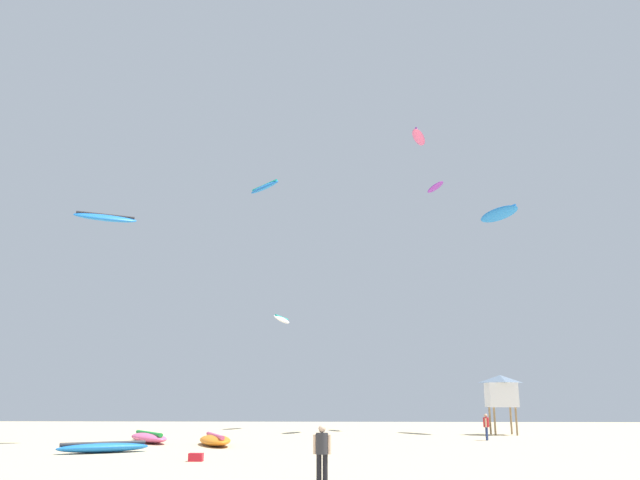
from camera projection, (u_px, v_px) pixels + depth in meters
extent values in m
cylinder|color=black|center=(325.00, 469.00, 18.53)|extent=(0.15, 0.15, 0.81)
cylinder|color=black|center=(319.00, 469.00, 18.56)|extent=(0.15, 0.15, 0.81)
cylinder|color=#2D2D33|center=(322.00, 443.00, 18.72)|extent=(0.37, 0.37, 0.61)
cylinder|color=beige|center=(329.00, 444.00, 18.68)|extent=(0.11, 0.11, 0.56)
cylinder|color=beige|center=(315.00, 444.00, 18.76)|extent=(0.11, 0.11, 0.56)
sphere|color=beige|center=(322.00, 429.00, 18.83)|extent=(0.22, 0.22, 0.22)
cylinder|color=navy|center=(487.00, 434.00, 38.55)|extent=(0.15, 0.15, 0.77)
cylinder|color=navy|center=(487.00, 434.00, 38.39)|extent=(0.15, 0.15, 0.77)
cylinder|color=#B21E23|center=(486.00, 422.00, 38.63)|extent=(0.35, 0.35, 0.58)
cylinder|color=tan|center=(486.00, 423.00, 38.82)|extent=(0.10, 0.10, 0.53)
cylinder|color=tan|center=(486.00, 423.00, 38.44)|extent=(0.10, 0.10, 0.53)
sphere|color=tan|center=(486.00, 416.00, 38.73)|extent=(0.21, 0.21, 0.21)
ellipsoid|color=#E5598C|center=(149.00, 438.00, 36.27)|extent=(4.04, 5.12, 0.54)
cylinder|color=green|center=(149.00, 433.00, 36.32)|extent=(2.79, 4.10, 0.23)
ellipsoid|color=orange|center=(215.00, 440.00, 34.05)|extent=(3.21, 5.32, 0.60)
cylinder|color=#E5598C|center=(215.00, 436.00, 34.10)|extent=(1.90, 4.49, 0.23)
ellipsoid|color=blue|center=(103.00, 448.00, 29.24)|extent=(4.17, 3.24, 0.49)
cylinder|color=#2D2D33|center=(104.00, 443.00, 29.29)|extent=(3.35, 2.20, 0.18)
cylinder|color=#8C704C|center=(511.00, 421.00, 45.38)|extent=(0.14, 0.14, 1.90)
cylinder|color=#8C704C|center=(516.00, 421.00, 43.93)|extent=(0.14, 0.14, 1.90)
cylinder|color=#8C704C|center=(490.00, 421.00, 45.44)|extent=(0.14, 0.14, 1.90)
cylinder|color=#8C704C|center=(495.00, 421.00, 43.99)|extent=(0.14, 0.14, 1.90)
cube|color=white|center=(501.00, 395.00, 45.13)|extent=(2.00, 2.00, 1.70)
pyramid|color=slate|center=(500.00, 379.00, 45.41)|extent=(2.30, 2.30, 0.55)
cube|color=red|center=(196.00, 457.00, 25.15)|extent=(0.56, 0.36, 0.32)
ellipsoid|color=blue|center=(499.00, 214.00, 50.35)|extent=(3.04, 4.45, 1.00)
cylinder|color=blue|center=(498.00, 212.00, 50.40)|extent=(1.93, 3.66, 0.19)
ellipsoid|color=blue|center=(106.00, 218.00, 38.46)|extent=(3.81, 2.59, 0.84)
cylinder|color=#2D2D33|center=(106.00, 215.00, 38.50)|extent=(3.14, 1.63, 0.16)
ellipsoid|color=blue|center=(264.00, 187.00, 42.01)|extent=(2.64, 2.77, 0.75)
cylinder|color=#19B29E|center=(265.00, 185.00, 42.05)|extent=(1.96, 2.11, 0.13)
ellipsoid|color=#E5598C|center=(419.00, 137.00, 52.95)|extent=(1.84, 3.66, 0.56)
cylinder|color=purple|center=(419.00, 136.00, 52.99)|extent=(0.92, 3.18, 0.15)
ellipsoid|color=white|center=(282.00, 319.00, 56.20)|extent=(1.80, 3.75, 0.90)
cylinder|color=#19B29E|center=(282.00, 317.00, 56.24)|extent=(0.89, 3.28, 0.16)
ellipsoid|color=purple|center=(435.00, 187.00, 55.80)|extent=(1.63, 3.20, 0.45)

